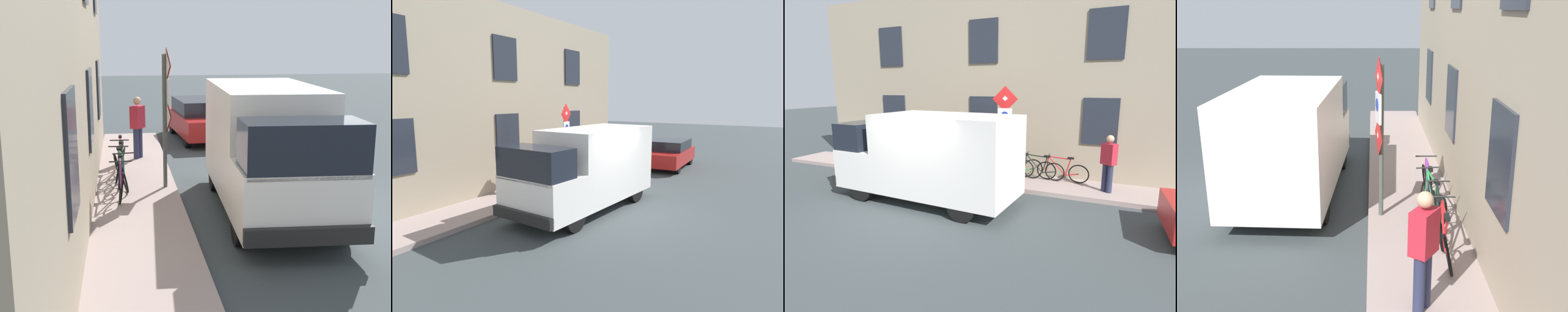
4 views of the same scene
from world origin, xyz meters
TOP-DOWN VIEW (x-y plane):
  - ground_plane at (0.00, 0.00)m, footprint 80.00×80.00m
  - sidewalk_slab at (3.60, 0.00)m, footprint 1.80×16.84m
  - building_facade at (4.85, 0.00)m, footprint 0.75×14.84m
  - sign_post_stacked at (2.91, -1.41)m, footprint 0.18×0.56m
  - delivery_van at (1.00, 0.15)m, footprint 2.27×5.42m
  - bicycle_red at (3.95, -3.06)m, footprint 0.46×1.71m
  - bicycle_black at (3.95, -2.30)m, footprint 0.46×1.72m
  - bicycle_green at (3.95, -1.53)m, footprint 0.49×1.72m
  - bicycle_purple at (3.95, -0.77)m, footprint 0.46×1.71m
  - pedestrian at (3.46, -4.46)m, footprint 0.44×0.48m

SIDE VIEW (x-z plane):
  - ground_plane at x=0.00m, z-range 0.00..0.00m
  - sidewalk_slab at x=3.60m, z-range 0.00..0.14m
  - bicycle_red at x=3.95m, z-range 0.07..0.95m
  - bicycle_black at x=3.95m, z-range 0.07..0.95m
  - bicycle_green at x=3.95m, z-range 0.07..0.95m
  - bicycle_purple at x=3.95m, z-range 0.07..0.96m
  - pedestrian at x=3.46m, z-range 0.21..1.93m
  - delivery_van at x=1.00m, z-range 0.08..2.58m
  - sign_post_stacked at x=2.91m, z-range 0.56..3.56m
  - building_facade at x=4.85m, z-range 0.00..6.67m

